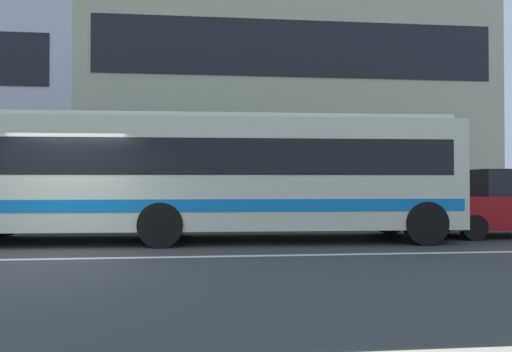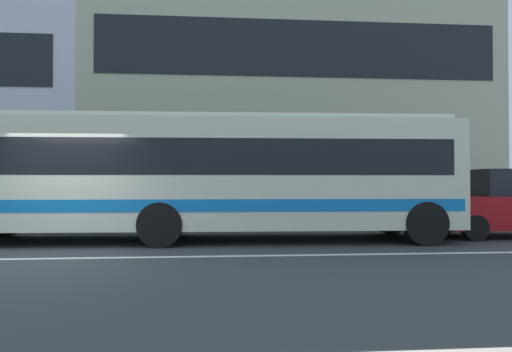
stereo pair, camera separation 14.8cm
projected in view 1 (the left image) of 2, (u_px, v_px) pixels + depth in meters
The scene contains 5 objects.
ground_plane at pixel (43, 259), 8.14m from camera, with size 160.00×160.00×0.00m, color #35393C.
lane_centre_line at pixel (43, 259), 8.14m from camera, with size 60.00×0.16×0.01m, color silver.
hedge_row_far at pixel (188, 213), 14.40m from camera, with size 13.47×1.10×0.88m, color #386F2F.
apartment_block_right at pixel (279, 97), 25.66m from camera, with size 19.78×12.02×12.92m.
transit_bus at pixel (200, 173), 10.79m from camera, with size 12.52×2.84×3.03m.
Camera 1 is at (3.20, -8.50, 1.44)m, focal length 30.61 mm.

